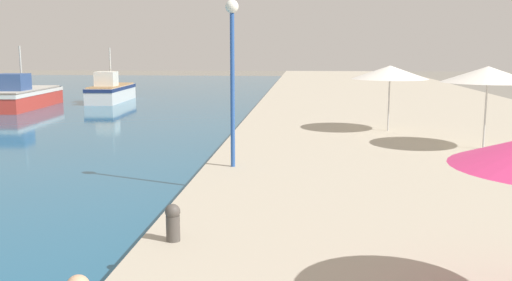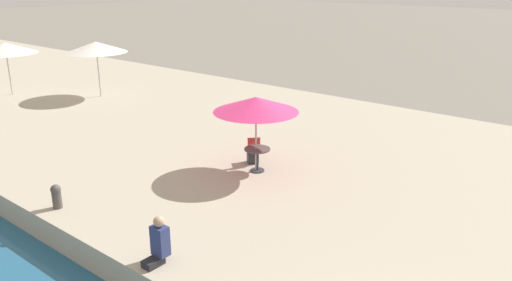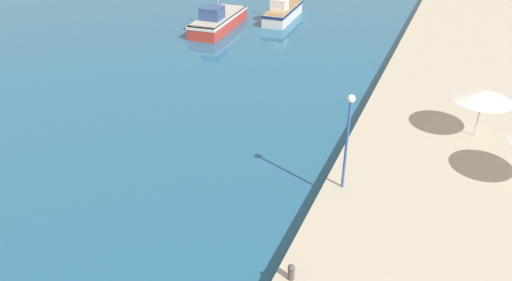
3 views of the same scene
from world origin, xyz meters
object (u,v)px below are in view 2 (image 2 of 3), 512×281
at_px(person_at_quay, 159,242).
at_px(mooring_bollard, 56,196).
at_px(cafe_chair_left, 253,153).
at_px(cafe_umbrella_striped, 5,48).
at_px(cafe_umbrella_pink, 256,104).
at_px(cafe_table, 257,155).
at_px(cafe_umbrella_white, 96,47).

height_order(person_at_quay, mooring_bollard, person_at_quay).
distance_m(cafe_chair_left, mooring_bollard, 6.05).
bearing_deg(cafe_umbrella_striped, person_at_quay, -107.41).
bearing_deg(person_at_quay, cafe_chair_left, 20.47).
height_order(cafe_umbrella_pink, cafe_chair_left, cafe_umbrella_pink).
bearing_deg(cafe_table, cafe_umbrella_pink, 131.41).
distance_m(cafe_table, person_at_quay, 5.55).
height_order(cafe_table, mooring_bollard, cafe_table).
height_order(cafe_umbrella_pink, cafe_umbrella_white, cafe_umbrella_white).
bearing_deg(cafe_umbrella_white, person_at_quay, -120.36).
relative_size(person_at_quay, mooring_bollard, 1.63).
xyz_separation_m(person_at_quay, mooring_bollard, (0.04, 4.07, -0.12)).
bearing_deg(cafe_umbrella_white, cafe_chair_left, -101.31).
distance_m(cafe_umbrella_pink, cafe_chair_left, 1.94).
relative_size(cafe_umbrella_pink, mooring_bollard, 3.94).
xyz_separation_m(cafe_umbrella_white, cafe_chair_left, (-2.34, -11.70, -2.11)).
bearing_deg(cafe_chair_left, mooring_bollard, -158.52).
bearing_deg(mooring_bollard, person_at_quay, -90.52).
height_order(cafe_umbrella_striped, mooring_bollard, cafe_umbrella_striped).
relative_size(cafe_chair_left, person_at_quay, 0.86).
xyz_separation_m(cafe_umbrella_striped, cafe_chair_left, (0.21, -15.58, -2.00)).
xyz_separation_m(cafe_table, mooring_bollard, (-5.27, 2.47, -0.18)).
bearing_deg(person_at_quay, cafe_umbrella_striped, 72.59).
relative_size(cafe_umbrella_white, mooring_bollard, 4.53).
bearing_deg(cafe_umbrella_striped, cafe_umbrella_white, -56.63).
relative_size(cafe_umbrella_striped, cafe_chair_left, 3.29).
relative_size(cafe_umbrella_white, cafe_table, 3.70).
relative_size(cafe_umbrella_pink, cafe_chair_left, 2.83).
xyz_separation_m(cafe_chair_left, person_at_quay, (-5.77, -2.16, 0.15)).
bearing_deg(person_at_quay, mooring_bollard, 89.48).
bearing_deg(cafe_chair_left, person_at_quay, -119.58).
bearing_deg(person_at_quay, cafe_umbrella_pink, 17.16).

